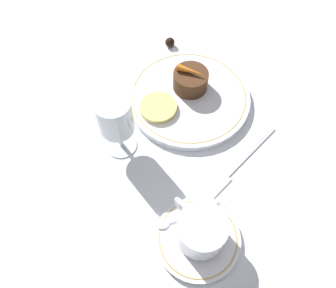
{
  "coord_description": "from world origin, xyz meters",
  "views": [
    {
      "loc": [
        -0.31,
        0.24,
        0.54
      ],
      "look_at": [
        -0.08,
        0.06,
        0.04
      ],
      "focal_mm": 35.0,
      "sensor_mm": 36.0,
      "label": 1
    }
  ],
  "objects_px": {
    "dinner_plate": "(188,96)",
    "wine_glass": "(116,119)",
    "coffee_cup": "(201,230)",
    "fork": "(236,167)",
    "dessert_cake": "(190,80)"
  },
  "relations": [
    {
      "from": "dinner_plate",
      "to": "coffee_cup",
      "type": "relative_size",
      "value": 2.43
    },
    {
      "from": "coffee_cup",
      "to": "fork",
      "type": "height_order",
      "value": "coffee_cup"
    },
    {
      "from": "wine_glass",
      "to": "fork",
      "type": "xyz_separation_m",
      "value": [
        -0.17,
        -0.14,
        -0.08
      ]
    },
    {
      "from": "dinner_plate",
      "to": "fork",
      "type": "relative_size",
      "value": 1.3
    },
    {
      "from": "coffee_cup",
      "to": "wine_glass",
      "type": "bearing_deg",
      "value": 0.65
    },
    {
      "from": "coffee_cup",
      "to": "wine_glass",
      "type": "distance_m",
      "value": 0.23
    },
    {
      "from": "dessert_cake",
      "to": "wine_glass",
      "type": "bearing_deg",
      "value": 97.16
    },
    {
      "from": "dinner_plate",
      "to": "wine_glass",
      "type": "height_order",
      "value": "wine_glass"
    },
    {
      "from": "wine_glass",
      "to": "dessert_cake",
      "type": "height_order",
      "value": "wine_glass"
    },
    {
      "from": "wine_glass",
      "to": "coffee_cup",
      "type": "bearing_deg",
      "value": -179.35
    },
    {
      "from": "dinner_plate",
      "to": "fork",
      "type": "distance_m",
      "value": 0.18
    },
    {
      "from": "coffee_cup",
      "to": "fork",
      "type": "relative_size",
      "value": 0.53
    },
    {
      "from": "dinner_plate",
      "to": "wine_glass",
      "type": "distance_m",
      "value": 0.19
    },
    {
      "from": "coffee_cup",
      "to": "wine_glass",
      "type": "height_order",
      "value": "wine_glass"
    },
    {
      "from": "fork",
      "to": "dessert_cake",
      "type": "height_order",
      "value": "dessert_cake"
    }
  ]
}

